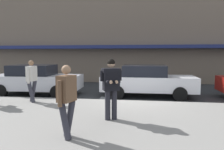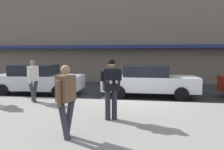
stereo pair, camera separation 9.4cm
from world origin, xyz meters
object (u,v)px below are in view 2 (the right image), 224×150
Objects in this scene: parked_sedan_near at (37,79)px; pedestrian_in_light_coat at (33,78)px; parked_sedan_mid at (149,81)px; man_texting_on_phone at (111,83)px; pedestrian_dark_coat at (66,97)px.

pedestrian_in_light_coat is at bearing -65.70° from parked_sedan_near.
man_texting_on_phone is at bearing -103.87° from parked_sedan_mid.
parked_sedan_near is 6.79m from pedestrian_dark_coat.
pedestrian_in_light_coat is (-3.54, 1.93, -0.14)m from man_texting_on_phone.
man_texting_on_phone is (4.53, -4.12, 0.46)m from parked_sedan_near.
man_texting_on_phone is at bearing 62.92° from pedestrian_dark_coat.
parked_sedan_mid is 6.33m from pedestrian_dark_coat.
man_texting_on_phone is 1.75m from pedestrian_dark_coat.
parked_sedan_mid is 2.65× the size of pedestrian_dark_coat.
parked_sedan_mid is at bearing 28.80° from pedestrian_in_light_coat.
parked_sedan_mid is at bearing 76.13° from man_texting_on_phone.
pedestrian_in_light_coat is 4.43m from pedestrian_dark_coat.
parked_sedan_near is at bearing 114.30° from pedestrian_in_light_coat.
pedestrian_in_light_coat is at bearing 128.31° from pedestrian_dark_coat.
pedestrian_dark_coat is at bearing -107.47° from parked_sedan_mid.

